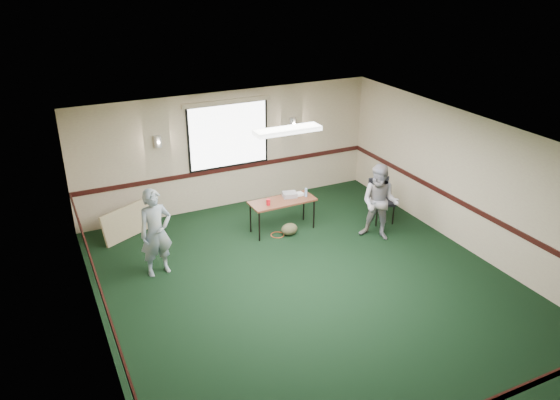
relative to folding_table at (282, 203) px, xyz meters
name	(u,v)px	position (x,y,z in m)	size (l,w,h in m)	color
ground	(312,289)	(-0.52, -2.27, -0.65)	(8.00, 8.00, 0.00)	black
room_shell	(262,167)	(-0.52, -0.14, 0.93)	(8.00, 8.02, 8.00)	tan
folding_table	(282,203)	(0.00, 0.00, 0.00)	(1.41, 0.59, 0.70)	#562A18
projector	(290,195)	(0.22, 0.10, 0.10)	(0.29, 0.24, 0.10)	#9C9AA3
game_console	(299,194)	(0.43, 0.09, 0.08)	(0.20, 0.16, 0.05)	white
red_cup	(268,202)	(-0.36, -0.08, 0.11)	(0.08, 0.08, 0.13)	red
water_bottle	(306,192)	(0.54, -0.03, 0.14)	(0.06, 0.06, 0.19)	#82A5D4
duffel_bag	(289,229)	(0.04, -0.26, -0.52)	(0.36, 0.27, 0.25)	#49452A
cable_coil	(277,235)	(-0.20, -0.17, -0.64)	(0.28, 0.28, 0.01)	#C13B18
folded_table	(129,221)	(-2.99, 1.17, -0.32)	(1.28, 0.05, 0.66)	tan
conference_chair	(380,196)	(2.16, -0.47, -0.08)	(0.55, 0.56, 0.96)	black
person_left	(156,233)	(-2.80, -0.55, 0.19)	(0.61, 0.40, 1.67)	#41608F
person_right	(380,203)	(1.63, -1.17, 0.16)	(0.78, 0.61, 1.61)	#7687B8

